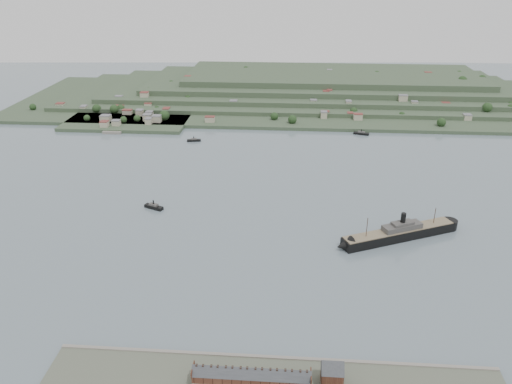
# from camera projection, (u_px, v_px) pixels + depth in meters

# --- Properties ---
(ground) EXTENTS (1400.00, 1400.00, 0.00)m
(ground) POSITION_uv_depth(u_px,v_px,m) (282.00, 222.00, 386.56)
(ground) COLOR slate
(ground) RESTS_ON ground
(terrace_row) EXTENTS (55.60, 9.80, 11.07)m
(terrace_row) POSITION_uv_depth(u_px,v_px,m) (251.00, 378.00, 232.24)
(terrace_row) COLOR #462419
(terrace_row) RESTS_ON ground
(gabled_building) EXTENTS (10.40, 10.18, 14.09)m
(gabled_building) POSITION_uv_depth(u_px,v_px,m) (332.00, 374.00, 232.79)
(gabled_building) COLOR #462419
(gabled_building) RESTS_ON ground
(far_peninsula) EXTENTS (760.00, 309.00, 30.00)m
(far_peninsula) POSITION_uv_depth(u_px,v_px,m) (308.00, 90.00, 735.62)
(far_peninsula) COLOR #2F432D
(far_peninsula) RESTS_ON ground
(steamship) EXTENTS (95.24, 51.27, 24.37)m
(steamship) POSITION_uv_depth(u_px,v_px,m) (396.00, 234.00, 360.05)
(steamship) COLOR black
(steamship) RESTS_ON ground
(tugboat) EXTENTS (16.97, 10.76, 7.47)m
(tugboat) POSITION_uv_depth(u_px,v_px,m) (154.00, 207.00, 406.17)
(tugboat) COLOR black
(tugboat) RESTS_ON ground
(ferry_west) EXTENTS (15.84, 6.94, 5.75)m
(ferry_west) POSITION_uv_depth(u_px,v_px,m) (194.00, 140.00, 559.37)
(ferry_west) COLOR black
(ferry_west) RESTS_ON ground
(ferry_east) EXTENTS (18.28, 9.54, 6.60)m
(ferry_east) POSITION_uv_depth(u_px,v_px,m) (361.00, 133.00, 581.06)
(ferry_east) COLOR black
(ferry_east) RESTS_ON ground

